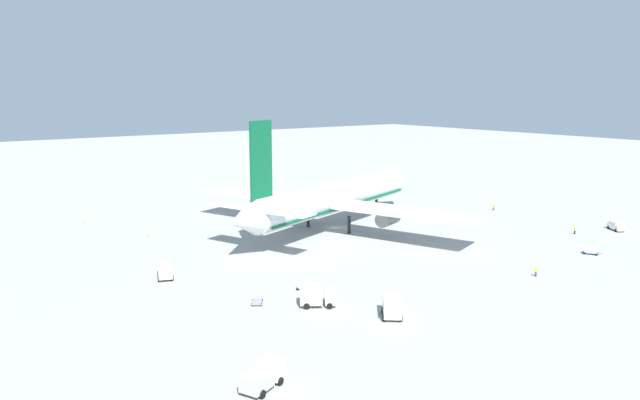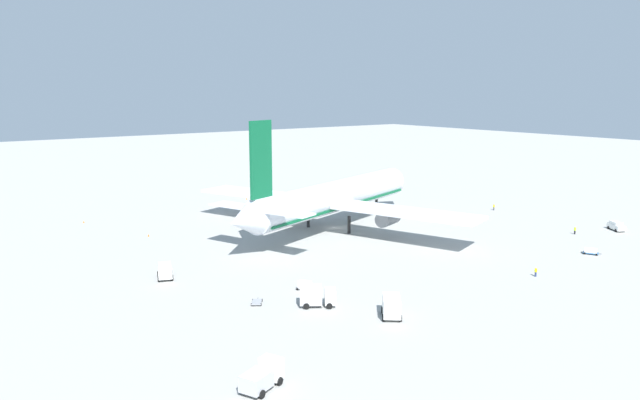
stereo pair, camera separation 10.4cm
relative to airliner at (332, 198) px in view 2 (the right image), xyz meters
name	(u,v)px [view 2 (the right image)]	position (x,y,z in m)	size (l,w,h in m)	color
ground_plane	(335,228)	(1.18, 0.32, -7.16)	(600.00, 600.00, 0.00)	#9E9E99
airliner	(332,198)	(0.00, 0.00, 0.00)	(66.44, 68.66, 25.40)	silver
service_truck_0	(392,306)	(-26.09, -47.64, -5.55)	(4.79, 5.08, 2.86)	white
service_truck_1	(262,376)	(-51.04, -54.57, -5.76)	(5.60, 4.18, 2.79)	white
service_truck_2	(165,270)	(-44.54, -12.42, -5.77)	(3.67, 5.05, 2.45)	white
service_truck_3	(317,295)	(-32.00, -38.11, -5.47)	(5.59, 4.89, 3.16)	white
service_van	(616,226)	(50.32, -38.94, -6.12)	(4.09, 4.94, 1.97)	white
baggage_cart_0	(591,251)	(26.90, -46.42, -6.49)	(2.47, 3.31, 1.20)	#26598C
baggage_cart_1	(305,285)	(-29.18, -31.12, -6.36)	(2.44, 3.12, 1.46)	gray
baggage_cart_2	(257,302)	(-38.43, -32.02, -6.89)	(2.57, 2.91, 0.40)	gray
ground_worker_0	(575,230)	(39.51, -35.52, -6.29)	(0.47, 0.47, 1.71)	black
ground_worker_1	(536,272)	(6.11, -48.53, -6.33)	(0.54, 0.54, 1.62)	navy
ground_worker_2	(494,207)	(47.13, -8.12, -6.30)	(0.43, 0.43, 1.69)	#3F3F47
traffic_cone_0	(361,185)	(44.95, 42.81, -6.88)	(0.36, 0.36, 0.55)	orange
traffic_cone_1	(247,199)	(2.98, 43.95, -6.88)	(0.36, 0.36, 0.55)	orange
traffic_cone_2	(148,235)	(-36.04, 17.54, -6.88)	(0.36, 0.36, 0.55)	orange
traffic_cone_3	(84,222)	(-43.42, 39.64, -6.88)	(0.36, 0.36, 0.55)	orange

